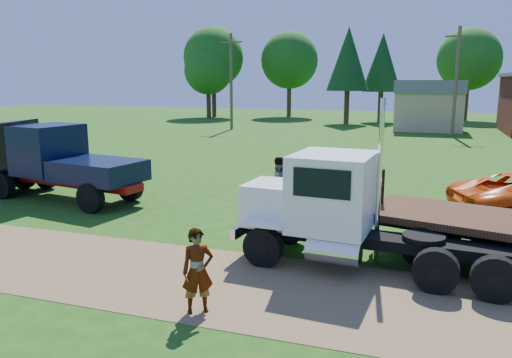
% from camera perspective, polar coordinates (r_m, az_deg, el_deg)
% --- Properties ---
extents(ground, '(140.00, 140.00, 0.00)m').
position_cam_1_polar(ground, '(11.75, -2.02, -12.05)').
color(ground, '#1B480F').
rests_on(ground, ground).
extents(dirt_track, '(120.00, 4.20, 0.01)m').
position_cam_1_polar(dirt_track, '(11.75, -2.02, -12.02)').
color(dirt_track, brown).
rests_on(dirt_track, ground).
extents(white_semi_tractor, '(7.09, 2.81, 4.22)m').
position_cam_1_polar(white_semi_tractor, '(12.85, 9.05, -3.35)').
color(white_semi_tractor, black).
rests_on(white_semi_tractor, ground).
extents(navy_truck, '(6.90, 3.29, 2.93)m').
position_cam_1_polar(navy_truck, '(21.11, -21.47, 1.85)').
color(navy_truck, '#950D0A').
rests_on(navy_truck, ground).
extents(spectator_a, '(0.77, 0.72, 1.76)m').
position_cam_1_polar(spectator_a, '(10.24, -6.68, -10.41)').
color(spectator_a, '#999999').
rests_on(spectator_a, ground).
extents(spectator_b, '(1.19, 1.16, 1.93)m').
position_cam_1_polar(spectator_b, '(18.19, 2.49, -0.48)').
color(spectator_b, '#999999').
rests_on(spectator_b, ground).
extents(tan_shed, '(6.20, 5.40, 4.70)m').
position_cam_1_polar(tan_shed, '(50.14, 19.14, 8.03)').
color(tan_shed, tan).
rests_on(tan_shed, ground).
extents(utility_poles, '(42.20, 0.28, 9.00)m').
position_cam_1_polar(utility_poles, '(45.14, 21.91, 10.48)').
color(utility_poles, brown).
rests_on(utility_poles, ground).
extents(tree_row, '(56.91, 15.24, 11.39)m').
position_cam_1_polar(tree_row, '(61.27, 13.83, 12.82)').
color(tree_row, '#392317').
rests_on(tree_row, ground).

